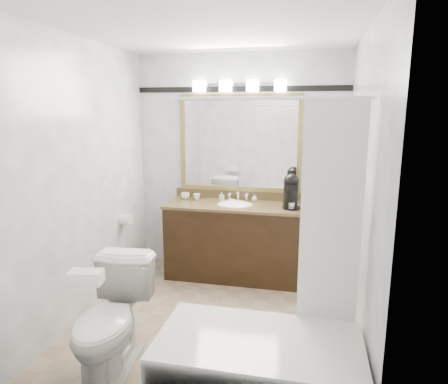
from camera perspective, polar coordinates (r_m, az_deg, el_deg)
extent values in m
cube|color=gray|center=(3.80, -1.56, -17.98)|extent=(2.40, 2.60, 0.01)
cube|color=white|center=(3.36, -1.82, 22.45)|extent=(2.40, 2.60, 0.01)
cube|color=white|center=(4.62, 2.26, 3.89)|extent=(2.40, 0.01, 2.50)
cube|color=white|center=(2.16, -10.17, -5.42)|extent=(2.40, 0.01, 2.50)
cube|color=white|center=(3.83, -19.43, 1.61)|extent=(0.01, 2.60, 2.50)
cube|color=white|center=(3.29, 19.14, 0.04)|extent=(0.01, 2.60, 2.50)
cube|color=black|center=(4.54, 1.52, -7.16)|extent=(1.50, 0.55, 0.82)
cube|color=olive|center=(4.42, 1.55, -1.94)|extent=(1.53, 0.58, 0.03)
cube|color=olive|center=(4.66, 2.18, -0.40)|extent=(1.53, 0.03, 0.10)
ellipsoid|color=white|center=(4.42, 1.55, -2.13)|extent=(0.44, 0.34, 0.14)
cube|color=olive|center=(4.56, 2.29, 13.55)|extent=(1.40, 0.04, 0.05)
cube|color=olive|center=(4.64, 2.18, 0.49)|extent=(1.40, 0.04, 0.05)
cube|color=olive|center=(4.74, -5.89, 7.07)|extent=(0.05, 0.04, 1.00)
cube|color=olive|center=(4.50, 10.78, 6.69)|extent=(0.05, 0.04, 1.00)
cube|color=white|center=(4.58, 2.24, 6.96)|extent=(1.30, 0.01, 1.00)
cube|color=silver|center=(4.55, 2.28, 15.12)|extent=(0.90, 0.05, 0.03)
cube|color=white|center=(4.61, -3.55, 14.82)|extent=(0.12, 0.12, 0.12)
cube|color=white|center=(4.53, 0.23, 14.90)|extent=(0.12, 0.12, 0.12)
cube|color=white|center=(4.48, 4.11, 14.91)|extent=(0.12, 0.12, 0.12)
cube|color=white|center=(4.45, 8.07, 14.85)|extent=(0.12, 0.12, 0.12)
cube|color=black|center=(4.57, 2.33, 14.48)|extent=(2.40, 0.01, 0.06)
cube|color=white|center=(2.83, 4.91, -24.04)|extent=(1.30, 0.72, 0.45)
cylinder|color=silver|center=(2.68, 6.67, 13.17)|extent=(1.30, 0.02, 0.02)
cube|color=white|center=(2.75, 15.02, -3.52)|extent=(0.40, 0.04, 1.55)
cylinder|color=white|center=(4.49, -13.81, -3.86)|extent=(0.11, 0.12, 0.12)
imported|color=white|center=(3.08, -15.84, -17.29)|extent=(0.52, 0.83, 0.81)
cube|color=white|center=(2.68, -19.15, -11.44)|extent=(0.22, 0.15, 0.08)
cylinder|color=black|center=(4.28, 9.57, -2.23)|extent=(0.19, 0.19, 0.02)
cylinder|color=black|center=(4.31, 9.52, -0.27)|extent=(0.16, 0.16, 0.27)
sphere|color=black|center=(4.28, 9.59, 1.51)|extent=(0.16, 0.16, 0.16)
cube|color=black|center=(4.21, 9.71, 0.68)|extent=(0.12, 0.12, 0.05)
cylinder|color=silver|center=(4.25, 9.62, -1.88)|extent=(0.06, 0.06, 0.06)
imported|color=white|center=(4.68, -5.54, -0.55)|extent=(0.12, 0.12, 0.08)
imported|color=white|center=(4.62, -3.91, -0.70)|extent=(0.10, 0.10, 0.07)
imported|color=white|center=(4.58, -0.34, -0.63)|extent=(0.06, 0.06, 0.10)
imported|color=white|center=(4.56, 4.38, -0.85)|extent=(0.08, 0.08, 0.08)
cube|color=beige|center=(4.54, 1.15, -1.23)|extent=(0.09, 0.07, 0.02)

